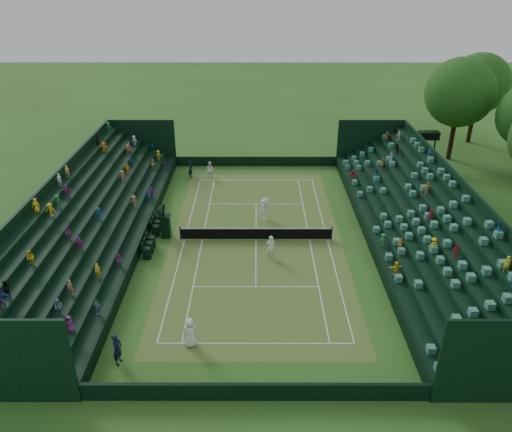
% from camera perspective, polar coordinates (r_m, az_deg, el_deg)
% --- Properties ---
extents(ground, '(160.00, 160.00, 0.00)m').
position_cam_1_polar(ground, '(38.36, 0.00, -2.67)').
color(ground, '#2F591C').
rests_on(ground, ground).
extents(court_surface, '(12.97, 26.77, 0.01)m').
position_cam_1_polar(court_surface, '(38.36, 0.00, -2.67)').
color(court_surface, '#397E2A').
rests_on(court_surface, ground).
extents(perimeter_wall_north, '(17.17, 0.20, 1.00)m').
position_cam_1_polar(perimeter_wall_north, '(52.63, 0.02, 6.27)').
color(perimeter_wall_north, black).
rests_on(perimeter_wall_north, ground).
extents(perimeter_wall_south, '(17.17, 0.20, 1.00)m').
position_cam_1_polar(perimeter_wall_south, '(25.33, -0.05, -19.45)').
color(perimeter_wall_south, black).
rests_on(perimeter_wall_south, ground).
extents(perimeter_wall_east, '(0.20, 31.77, 1.00)m').
position_cam_1_polar(perimeter_wall_east, '(39.04, 12.56, -1.98)').
color(perimeter_wall_east, black).
rests_on(perimeter_wall_east, ground).
extents(perimeter_wall_west, '(0.20, 31.77, 1.00)m').
position_cam_1_polar(perimeter_wall_west, '(39.06, -12.55, -1.96)').
color(perimeter_wall_west, black).
rests_on(perimeter_wall_west, ground).
extents(north_grandstand, '(6.60, 32.00, 4.90)m').
position_cam_1_polar(north_grandstand, '(39.69, 18.61, -0.60)').
color(north_grandstand, black).
rests_on(north_grandstand, ground).
extents(south_grandstand, '(6.60, 32.00, 4.90)m').
position_cam_1_polar(south_grandstand, '(39.72, -18.59, -0.57)').
color(south_grandstand, black).
rests_on(south_grandstand, ground).
extents(tennis_net, '(11.67, 0.10, 1.06)m').
position_cam_1_polar(tennis_net, '(38.11, 0.00, -1.98)').
color(tennis_net, black).
rests_on(tennis_net, ground).
extents(scoreboard_tower, '(2.00, 1.00, 3.70)m').
position_cam_1_polar(scoreboard_tower, '(54.82, 19.14, 8.55)').
color(scoreboard_tower, black).
rests_on(scoreboard_tower, ground).
extents(umpire_chair, '(0.88, 0.88, 2.77)m').
position_cam_1_polar(umpire_chair, '(38.79, -10.36, -0.81)').
color(umpire_chair, black).
rests_on(umpire_chair, ground).
extents(courtside_chairs, '(0.57, 5.54, 1.24)m').
position_cam_1_polar(courtside_chairs, '(38.67, -11.67, -2.24)').
color(courtside_chairs, black).
rests_on(courtside_chairs, ground).
extents(player_near_west, '(0.89, 0.59, 1.79)m').
position_cam_1_polar(player_near_west, '(28.13, -7.50, -13.06)').
color(player_near_west, white).
rests_on(player_near_west, ground).
extents(player_near_east, '(0.69, 0.47, 1.83)m').
position_cam_1_polar(player_near_east, '(35.51, 1.71, -3.57)').
color(player_near_east, silver).
rests_on(player_near_east, ground).
extents(player_far_west, '(1.00, 0.88, 1.73)m').
position_cam_1_polar(player_far_west, '(49.46, -5.21, 5.26)').
color(player_far_west, white).
rests_on(player_far_west, ground).
extents(player_far_east, '(1.46, 1.17, 1.97)m').
position_cam_1_polar(player_far_east, '(40.86, 1.09, 0.80)').
color(player_far_east, white).
rests_on(player_far_east, ground).
extents(line_judge_north, '(0.54, 0.72, 1.78)m').
position_cam_1_polar(line_judge_north, '(49.79, -7.49, 5.31)').
color(line_judge_north, black).
rests_on(line_judge_north, ground).
extents(line_judge_south, '(0.57, 0.75, 1.83)m').
position_cam_1_polar(line_judge_south, '(27.82, -15.57, -14.44)').
color(line_judge_south, black).
rests_on(line_judge_south, ground).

